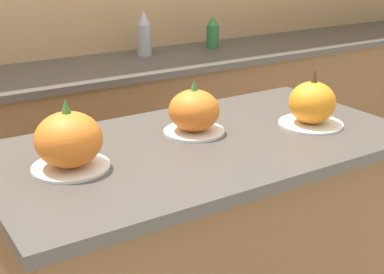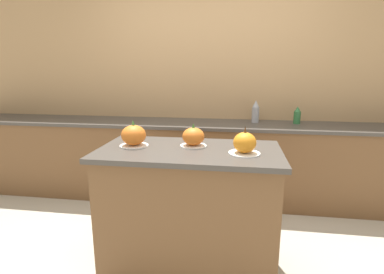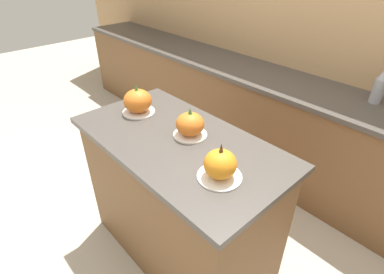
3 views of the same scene
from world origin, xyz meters
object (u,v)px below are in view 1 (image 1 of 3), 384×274
(pumpkin_cake_right, at_px, (312,105))
(bottle_short, at_px, (213,32))
(pumpkin_cake_left, at_px, (69,141))
(pumpkin_cake_center, at_px, (194,112))
(bottle_tall, at_px, (144,34))

(pumpkin_cake_right, distance_m, bottle_short, 1.56)
(pumpkin_cake_left, bearing_deg, pumpkin_cake_right, -6.13)
(pumpkin_cake_center, xyz_separation_m, bottle_tall, (0.51, 1.32, 0.01))
(bottle_tall, bearing_deg, bottle_short, -2.58)
(pumpkin_cake_left, bearing_deg, pumpkin_cake_center, 7.87)
(pumpkin_cake_right, bearing_deg, bottle_short, 67.45)
(pumpkin_cake_center, bearing_deg, bottle_short, 53.49)
(pumpkin_cake_right, xyz_separation_m, bottle_tall, (0.15, 1.46, 0.01))
(pumpkin_cake_left, distance_m, pumpkin_cake_right, 0.80)
(bottle_short, bearing_deg, pumpkin_cake_right, -112.55)
(pumpkin_cake_left, height_order, bottle_tall, bottle_tall)
(pumpkin_cake_right, bearing_deg, pumpkin_cake_left, 173.87)
(bottle_short, bearing_deg, pumpkin_cake_center, -126.51)
(pumpkin_cake_center, relative_size, pumpkin_cake_right, 0.92)
(bottle_tall, bearing_deg, pumpkin_cake_right, -95.88)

